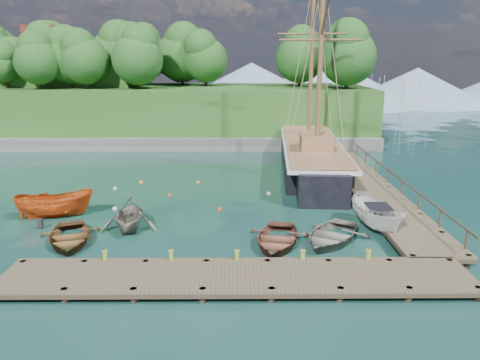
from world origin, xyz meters
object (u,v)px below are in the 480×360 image
object	(u,v)px
rowboat_2	(276,245)
rowboat_0	(70,243)
rowboat_1	(130,229)
rowboat_3	(331,242)
cabin_boat_white	(377,230)
schooner	(312,159)
motorboat_orange	(56,217)

from	to	relation	value
rowboat_2	rowboat_0	bearing A→B (deg)	-169.91
rowboat_1	rowboat_3	bearing A→B (deg)	-14.95
rowboat_1	cabin_boat_white	bearing A→B (deg)	-6.24
rowboat_0	schooner	xyz separation A→B (m)	(15.20, 15.57, 1.07)
rowboat_1	rowboat_2	bearing A→B (deg)	-21.30
rowboat_0	schooner	world-z (taller)	schooner
rowboat_0	rowboat_1	bearing A→B (deg)	19.81
cabin_boat_white	rowboat_2	bearing A→B (deg)	-171.60
rowboat_2	motorboat_orange	xyz separation A→B (m)	(-13.16, 4.42, 0.00)
motorboat_orange	cabin_boat_white	distance (m)	19.17
rowboat_1	motorboat_orange	world-z (taller)	rowboat_1
rowboat_0	rowboat_3	size ratio (longest dim) A/B	0.95
rowboat_2	rowboat_3	bearing A→B (deg)	20.55
rowboat_1	motorboat_orange	bearing A→B (deg)	152.47
rowboat_0	rowboat_1	world-z (taller)	rowboat_1
rowboat_2	schooner	world-z (taller)	schooner
motorboat_orange	cabin_boat_white	size ratio (longest dim) A/B	0.95
rowboat_2	cabin_boat_white	bearing A→B (deg)	31.54
rowboat_0	rowboat_2	distance (m)	10.92
cabin_boat_white	schooner	world-z (taller)	schooner
rowboat_3	schooner	xyz separation A→B (m)	(1.34, 15.47, 1.07)
rowboat_3	motorboat_orange	size ratio (longest dim) A/B	1.02
rowboat_0	rowboat_3	bearing A→B (deg)	-16.22
rowboat_3	motorboat_orange	world-z (taller)	motorboat_orange
rowboat_3	cabin_boat_white	size ratio (longest dim) A/B	0.97
rowboat_2	rowboat_3	world-z (taller)	rowboat_3
rowboat_1	motorboat_orange	distance (m)	5.39
rowboat_0	rowboat_3	world-z (taller)	rowboat_3
rowboat_1	cabin_boat_white	world-z (taller)	rowboat_1
rowboat_0	cabin_boat_white	size ratio (longest dim) A/B	0.91
rowboat_0	cabin_boat_white	world-z (taller)	cabin_boat_white
rowboat_0	rowboat_3	distance (m)	13.85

